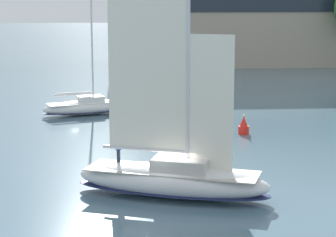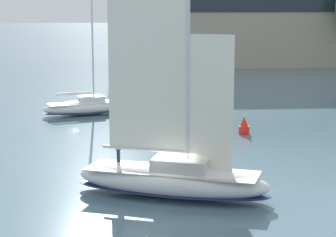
% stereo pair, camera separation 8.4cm
% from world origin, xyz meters
% --- Properties ---
extents(ground_plane, '(400.00, 400.00, 0.00)m').
position_xyz_m(ground_plane, '(0.00, 0.00, 0.00)').
color(ground_plane, slate).
extents(waterfront_building, '(37.00, 14.76, 17.84)m').
position_xyz_m(waterfront_building, '(13.52, 65.81, 8.96)').
color(waterfront_building, tan).
rests_on(waterfront_building, ground).
extents(sailboat_main, '(11.19, 6.60, 14.85)m').
position_xyz_m(sailboat_main, '(0.02, -0.01, 1.16)').
color(sailboat_main, silver).
rests_on(sailboat_main, ground).
extents(sailboat_moored_mid_channel, '(8.37, 4.63, 11.10)m').
position_xyz_m(sailboat_moored_mid_channel, '(-5.82, 24.58, 0.75)').
color(sailboat_moored_mid_channel, white).
rests_on(sailboat_moored_mid_channel, ground).
extents(channel_buoy, '(0.84, 0.84, 1.56)m').
position_xyz_m(channel_buoy, '(6.83, 15.42, 0.61)').
color(channel_buoy, red).
rests_on(channel_buoy, ground).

